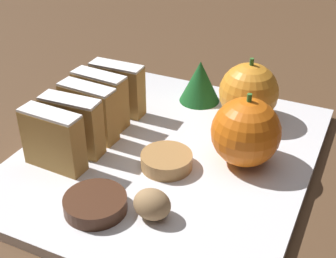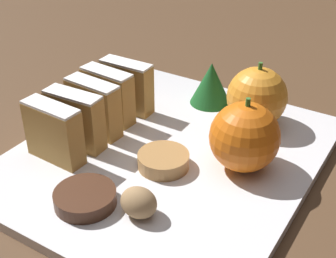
# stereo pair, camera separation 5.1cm
# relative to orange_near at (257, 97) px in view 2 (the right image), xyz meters

# --- Properties ---
(ground_plane) EXTENTS (6.00, 6.00, 0.00)m
(ground_plane) POSITION_rel_orange_near_xyz_m (-0.06, -0.11, -0.05)
(ground_plane) COLOR #513823
(serving_platter) EXTENTS (0.31, 0.36, 0.01)m
(serving_platter) POSITION_rel_orange_near_xyz_m (-0.06, -0.11, -0.04)
(serving_platter) COLOR white
(serving_platter) RESTS_ON ground_plane
(stollen_slice_front) EXTENTS (0.07, 0.03, 0.07)m
(stollen_slice_front) POSITION_rel_orange_near_xyz_m (-0.15, -0.18, -0.00)
(stollen_slice_front) COLOR #B28442
(stollen_slice_front) RESTS_ON serving_platter
(stollen_slice_second) EXTENTS (0.07, 0.03, 0.07)m
(stollen_slice_second) POSITION_rel_orange_near_xyz_m (-0.15, -0.15, -0.00)
(stollen_slice_second) COLOR #B28442
(stollen_slice_second) RESTS_ON serving_platter
(stollen_slice_third) EXTENTS (0.07, 0.03, 0.07)m
(stollen_slice_third) POSITION_rel_orange_near_xyz_m (-0.15, -0.12, -0.00)
(stollen_slice_third) COLOR #B28442
(stollen_slice_third) RESTS_ON serving_platter
(stollen_slice_fourth) EXTENTS (0.07, 0.03, 0.07)m
(stollen_slice_fourth) POSITION_rel_orange_near_xyz_m (-0.16, -0.09, -0.00)
(stollen_slice_fourth) COLOR #B28442
(stollen_slice_fourth) RESTS_ON serving_platter
(stollen_slice_fifth) EXTENTS (0.07, 0.02, 0.07)m
(stollen_slice_fifth) POSITION_rel_orange_near_xyz_m (-0.15, -0.05, -0.00)
(stollen_slice_fifth) COLOR #B28442
(stollen_slice_fifth) RESTS_ON serving_platter
(orange_near) EXTENTS (0.07, 0.07, 0.08)m
(orange_near) POSITION_rel_orange_near_xyz_m (0.00, 0.00, 0.00)
(orange_near) COLOR orange
(orange_near) RESTS_ON serving_platter
(orange_far) EXTENTS (0.07, 0.07, 0.08)m
(orange_far) POSITION_rel_orange_near_xyz_m (0.02, -0.09, 0.00)
(orange_far) COLOR orange
(orange_far) RESTS_ON serving_platter
(walnut) EXTENTS (0.04, 0.03, 0.03)m
(walnut) POSITION_rel_orange_near_xyz_m (-0.02, -0.21, -0.02)
(walnut) COLOR #9E7A51
(walnut) RESTS_ON serving_platter
(chocolate_cookie) EXTENTS (0.06, 0.06, 0.01)m
(chocolate_cookie) POSITION_rel_orange_near_xyz_m (-0.08, -0.23, -0.03)
(chocolate_cookie) COLOR #472819
(chocolate_cookie) RESTS_ON serving_platter
(gingerbread_cookie) EXTENTS (0.06, 0.06, 0.02)m
(gingerbread_cookie) POSITION_rel_orange_near_xyz_m (-0.05, -0.14, -0.03)
(gingerbread_cookie) COLOR #B27F47
(gingerbread_cookie) RESTS_ON serving_platter
(evergreen_sprig) EXTENTS (0.05, 0.05, 0.06)m
(evergreen_sprig) POSITION_rel_orange_near_xyz_m (-0.07, 0.02, -0.01)
(evergreen_sprig) COLOR #195623
(evergreen_sprig) RESTS_ON serving_platter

